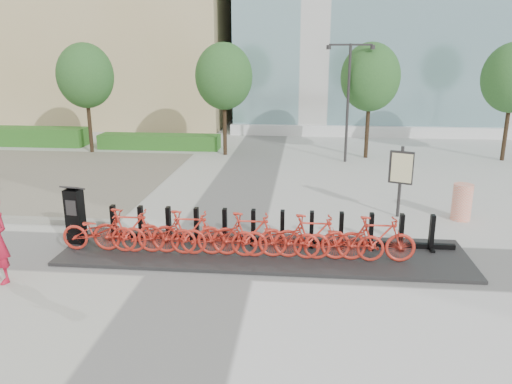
# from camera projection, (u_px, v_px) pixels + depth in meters

# --- Properties ---
(ground) EXTENTS (120.00, 120.00, 0.00)m
(ground) POSITION_uv_depth(u_px,v_px,m) (208.00, 257.00, 11.82)
(ground) COLOR silver
(hedge_b) EXTENTS (6.00, 1.20, 0.70)m
(hedge_b) POSITION_uv_depth(u_px,v_px,m) (160.00, 142.00, 24.84)
(hedge_b) COLOR #25581F
(hedge_b) RESTS_ON ground
(tree_0) EXTENTS (2.60, 2.60, 5.10)m
(tree_0) POSITION_uv_depth(u_px,v_px,m) (85.00, 76.00, 23.09)
(tree_0) COLOR #3B2D1A
(tree_0) RESTS_ON ground
(tree_1) EXTENTS (2.60, 2.60, 5.10)m
(tree_1) POSITION_uv_depth(u_px,v_px,m) (224.00, 77.00, 22.48)
(tree_1) COLOR #3B2D1A
(tree_1) RESTS_ON ground
(tree_2) EXTENTS (2.60, 2.60, 5.10)m
(tree_2) POSITION_uv_depth(u_px,v_px,m) (370.00, 77.00, 21.86)
(tree_2) COLOR #3B2D1A
(tree_2) RESTS_ON ground
(streetlamp) EXTENTS (2.00, 0.20, 5.00)m
(streetlamp) POSITION_uv_depth(u_px,v_px,m) (349.00, 89.00, 21.12)
(streetlamp) COLOR black
(streetlamp) RESTS_ON ground
(dock_pad) EXTENTS (9.60, 2.40, 0.08)m
(dock_pad) POSITION_uv_depth(u_px,v_px,m) (263.00, 252.00, 11.97)
(dock_pad) COLOR black
(dock_pad) RESTS_ON ground
(dock_rail_posts) EXTENTS (8.02, 0.50, 0.85)m
(dock_rail_posts) POSITION_uv_depth(u_px,v_px,m) (268.00, 227.00, 12.30)
(dock_rail_posts) COLOR black
(dock_rail_posts) RESTS_ON dock_pad
(bike_0) EXTENTS (1.83, 0.64, 0.96)m
(bike_0) POSITION_uv_depth(u_px,v_px,m) (99.00, 231.00, 11.87)
(bike_0) COLOR red
(bike_0) RESTS_ON dock_pad
(bike_1) EXTENTS (1.77, 0.50, 1.07)m
(bike_1) POSITION_uv_depth(u_px,v_px,m) (128.00, 230.00, 11.79)
(bike_1) COLOR red
(bike_1) RESTS_ON dock_pad
(bike_2) EXTENTS (1.83, 0.64, 0.96)m
(bike_2) POSITION_uv_depth(u_px,v_px,m) (158.00, 233.00, 11.73)
(bike_2) COLOR red
(bike_2) RESTS_ON dock_pad
(bike_3) EXTENTS (1.77, 0.50, 1.07)m
(bike_3) POSITION_uv_depth(u_px,v_px,m) (188.00, 232.00, 11.65)
(bike_3) COLOR red
(bike_3) RESTS_ON dock_pad
(bike_4) EXTENTS (1.83, 0.64, 0.96)m
(bike_4) POSITION_uv_depth(u_px,v_px,m) (219.00, 236.00, 11.59)
(bike_4) COLOR red
(bike_4) RESTS_ON dock_pad
(bike_5) EXTENTS (1.77, 0.50, 1.07)m
(bike_5) POSITION_uv_depth(u_px,v_px,m) (249.00, 235.00, 11.51)
(bike_5) COLOR red
(bike_5) RESTS_ON dock_pad
(bike_6) EXTENTS (1.83, 0.64, 0.96)m
(bike_6) POSITION_uv_depth(u_px,v_px,m) (280.00, 238.00, 11.46)
(bike_6) COLOR red
(bike_6) RESTS_ON dock_pad
(bike_7) EXTENTS (1.77, 0.50, 1.07)m
(bike_7) POSITION_uv_depth(u_px,v_px,m) (312.00, 237.00, 11.37)
(bike_7) COLOR red
(bike_7) RESTS_ON dock_pad
(bike_8) EXTENTS (1.83, 0.64, 0.96)m
(bike_8) POSITION_uv_depth(u_px,v_px,m) (344.00, 240.00, 11.32)
(bike_8) COLOR red
(bike_8) RESTS_ON dock_pad
(bike_9) EXTENTS (1.77, 0.50, 1.07)m
(bike_9) POSITION_uv_depth(u_px,v_px,m) (376.00, 239.00, 11.24)
(bike_9) COLOR red
(bike_9) RESTS_ON dock_pad
(kiosk) EXTENTS (0.51, 0.44, 1.49)m
(kiosk) POSITION_uv_depth(u_px,v_px,m) (75.00, 215.00, 12.32)
(kiosk) COLOR black
(kiosk) RESTS_ON dock_pad
(construction_barrel) EXTENTS (0.67, 0.67, 1.06)m
(construction_barrel) POSITION_uv_depth(u_px,v_px,m) (462.00, 202.00, 14.28)
(construction_barrel) COLOR #FF4E1C
(construction_barrel) RESTS_ON ground
(map_sign) EXTENTS (0.67, 0.36, 2.10)m
(map_sign) POSITION_uv_depth(u_px,v_px,m) (401.00, 171.00, 14.32)
(map_sign) COLOR black
(map_sign) RESTS_ON ground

